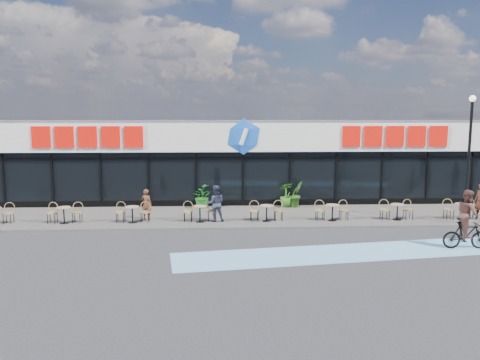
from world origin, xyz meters
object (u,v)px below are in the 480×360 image
object	(u,v)px
cyclist_a	(467,223)
potted_plant_left	(201,196)
potted_plant_mid	(286,195)
patron_right	(216,203)
potted_plant_right	(296,194)
lamp_post	(469,149)
patron_left	(146,204)

from	to	relation	value
cyclist_a	potted_plant_left	bearing A→B (deg)	142.16
potted_plant_mid	patron_right	distance (m)	4.96
potted_plant_left	cyclist_a	distance (m)	12.70
potted_plant_mid	potted_plant_right	size ratio (longest dim) A/B	0.94
lamp_post	cyclist_a	size ratio (longest dim) A/B	2.55
patron_left	potted_plant_right	bearing A→B (deg)	-139.75
potted_plant_mid	lamp_post	bearing A→B (deg)	-29.66
lamp_post	potted_plant_mid	bearing A→B (deg)	150.34
patron_left	patron_right	distance (m)	3.25
patron_right	cyclist_a	world-z (taller)	cyclist_a
patron_left	patron_right	bearing A→B (deg)	-169.17
lamp_post	patron_right	bearing A→B (deg)	175.14
potted_plant_left	cyclist_a	size ratio (longest dim) A/B	0.53
potted_plant_mid	cyclist_a	size ratio (longest dim) A/B	0.57
patron_left	potted_plant_left	bearing A→B (deg)	-111.11
potted_plant_left	patron_right	bearing A→B (deg)	-76.46
lamp_post	potted_plant_left	bearing A→B (deg)	160.52
potted_plant_right	patron_right	bearing A→B (deg)	-142.60
lamp_post	potted_plant_right	distance (m)	8.49
potted_plant_left	patron_right	xyz separation A→B (m)	(0.79, -3.27, 0.24)
patron_right	cyclist_a	distance (m)	10.29
lamp_post	cyclist_a	bearing A→B (deg)	-117.70
patron_left	patron_right	xyz separation A→B (m)	(3.20, -0.54, 0.11)
lamp_post	patron_left	bearing A→B (deg)	174.10
lamp_post	patron_left	distance (m)	14.63
potted_plant_right	cyclist_a	bearing A→B (deg)	-56.99
lamp_post	patron_right	world-z (taller)	lamp_post
patron_right	patron_left	bearing A→B (deg)	-11.04
potted_plant_left	potted_plant_mid	size ratio (longest dim) A/B	0.93
lamp_post	potted_plant_right	size ratio (longest dim) A/B	4.17
potted_plant_left	potted_plant_right	xyz separation A→B (m)	(5.00, -0.05, 0.09)
lamp_post	patron_right	xyz separation A→B (m)	(-11.12, 0.95, -2.49)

